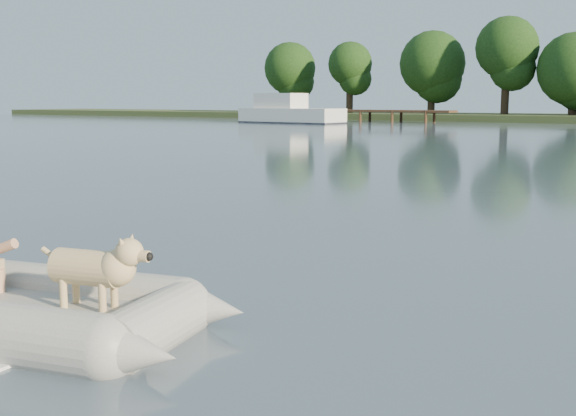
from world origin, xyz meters
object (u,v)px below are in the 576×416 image
Objects in this scene: dock at (355,116)px; dinghy at (18,260)px; dog at (88,274)px; cabin_cruiser at (291,108)px.

dinghy is (25.29, -52.61, 0.07)m from dock.
dog is (0.61, 0.20, -0.07)m from dinghy.
cabin_cruiser is (-28.14, 45.66, 0.70)m from dog.
dog is 0.10× the size of cabin_cruiser.
dock is 58.37m from dinghy.
dinghy is 5.10× the size of dog.
dock is 7.14m from cabin_cruiser.
cabin_cruiser is (-27.52, 45.85, 0.63)m from dinghy.
cabin_cruiser is at bearing 108.36° from dog.
cabin_cruiser is at bearing -108.27° from dock.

